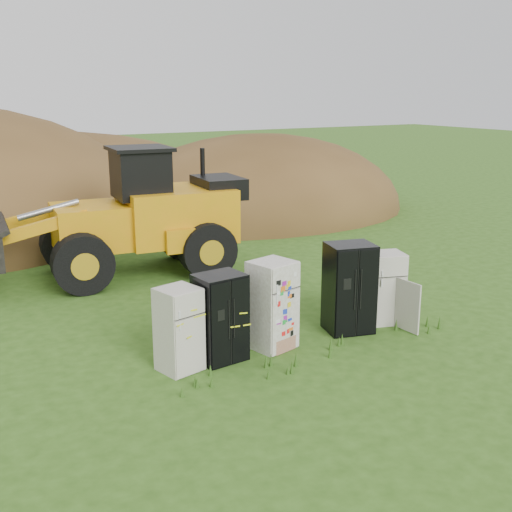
{
  "coord_description": "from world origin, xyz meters",
  "views": [
    {
      "loc": [
        -6.69,
        -10.12,
        5.0
      ],
      "look_at": [
        0.29,
        2.0,
        1.33
      ],
      "focal_mm": 45.0,
      "sensor_mm": 36.0,
      "label": 1
    }
  ],
  "objects_px": {
    "fridge_open_door": "(385,288)",
    "wheel_loader": "(110,214)",
    "fridge_sticker": "(272,305)",
    "fridge_black_right": "(349,288)",
    "fridge_black_side": "(220,318)",
    "fridge_leftmost": "(179,329)"
  },
  "relations": [
    {
      "from": "fridge_leftmost",
      "to": "fridge_sticker",
      "type": "distance_m",
      "value": 2.01
    },
    {
      "from": "fridge_leftmost",
      "to": "fridge_open_door",
      "type": "xyz_separation_m",
      "value": [
        4.9,
        0.05,
        0.01
      ]
    },
    {
      "from": "fridge_leftmost",
      "to": "fridge_black_right",
      "type": "height_order",
      "value": "fridge_black_right"
    },
    {
      "from": "fridge_sticker",
      "to": "fridge_open_door",
      "type": "xyz_separation_m",
      "value": [
        2.89,
        -0.01,
        -0.1
      ]
    },
    {
      "from": "fridge_leftmost",
      "to": "wheel_loader",
      "type": "xyz_separation_m",
      "value": [
        0.81,
        6.43,
        0.97
      ]
    },
    {
      "from": "fridge_open_door",
      "to": "fridge_leftmost",
      "type": "bearing_deg",
      "value": -162.19
    },
    {
      "from": "fridge_black_side",
      "to": "fridge_black_right",
      "type": "height_order",
      "value": "fridge_black_right"
    },
    {
      "from": "fridge_leftmost",
      "to": "fridge_sticker",
      "type": "height_order",
      "value": "fridge_sticker"
    },
    {
      "from": "fridge_black_side",
      "to": "wheel_loader",
      "type": "relative_size",
      "value": 0.23
    },
    {
      "from": "fridge_open_door",
      "to": "wheel_loader",
      "type": "distance_m",
      "value": 7.64
    },
    {
      "from": "fridge_open_door",
      "to": "wheel_loader",
      "type": "relative_size",
      "value": 0.22
    },
    {
      "from": "fridge_open_door",
      "to": "wheel_loader",
      "type": "bearing_deg",
      "value": 139.84
    },
    {
      "from": "fridge_black_right",
      "to": "wheel_loader",
      "type": "height_order",
      "value": "wheel_loader"
    },
    {
      "from": "fridge_leftmost",
      "to": "fridge_black_side",
      "type": "relative_size",
      "value": 0.93
    },
    {
      "from": "fridge_leftmost",
      "to": "fridge_black_right",
      "type": "distance_m",
      "value": 3.89
    },
    {
      "from": "fridge_leftmost",
      "to": "wheel_loader",
      "type": "height_order",
      "value": "wheel_loader"
    },
    {
      "from": "fridge_leftmost",
      "to": "fridge_black_right",
      "type": "xyz_separation_m",
      "value": [
        3.89,
        0.04,
        0.17
      ]
    },
    {
      "from": "fridge_leftmost",
      "to": "fridge_black_right",
      "type": "bearing_deg",
      "value": -12.96
    },
    {
      "from": "fridge_black_right",
      "to": "fridge_open_door",
      "type": "xyz_separation_m",
      "value": [
        1.01,
        0.01,
        -0.16
      ]
    },
    {
      "from": "fridge_black_side",
      "to": "fridge_leftmost",
      "type": "bearing_deg",
      "value": 175.91
    },
    {
      "from": "fridge_black_right",
      "to": "fridge_open_door",
      "type": "height_order",
      "value": "fridge_black_right"
    },
    {
      "from": "fridge_open_door",
      "to": "fridge_black_right",
      "type": "bearing_deg",
      "value": -161.99
    }
  ]
}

